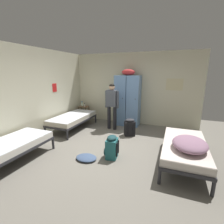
{
  "coord_description": "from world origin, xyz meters",
  "views": [
    {
      "loc": [
        1.51,
        -3.61,
        1.97
      ],
      "look_at": [
        0.0,
        0.25,
        0.95
      ],
      "focal_mm": 26.09,
      "sensor_mm": 36.0,
      "label": 1
    }
  ],
  "objects_px": {
    "locker_bank": "(128,100)",
    "bed_left_front": "(7,147)",
    "bed_right": "(184,147)",
    "backpack_teal": "(111,147)",
    "backpack_black": "(130,127)",
    "bedding_heap": "(190,144)",
    "lotion_bottle": "(84,105)",
    "person_traveler": "(112,103)",
    "clothes_pile_denim": "(86,158)",
    "shelf_unit": "(84,111)",
    "water_bottle": "(82,104)",
    "bed_left_rear": "(73,118)"
  },
  "relations": [
    {
      "from": "shelf_unit",
      "to": "backpack_black",
      "type": "distance_m",
      "value": 2.51
    },
    {
      "from": "lotion_bottle",
      "to": "bed_left_rear",
      "type": "bearing_deg",
      "value": -80.79
    },
    {
      "from": "person_traveler",
      "to": "bed_left_rear",
      "type": "bearing_deg",
      "value": -160.23
    },
    {
      "from": "clothes_pile_denim",
      "to": "water_bottle",
      "type": "bearing_deg",
      "value": 122.7
    },
    {
      "from": "person_traveler",
      "to": "backpack_teal",
      "type": "bearing_deg",
      "value": -68.9
    },
    {
      "from": "bedding_heap",
      "to": "lotion_bottle",
      "type": "height_order",
      "value": "lotion_bottle"
    },
    {
      "from": "clothes_pile_denim",
      "to": "backpack_teal",
      "type": "bearing_deg",
      "value": 30.18
    },
    {
      "from": "clothes_pile_denim",
      "to": "lotion_bottle",
      "type": "bearing_deg",
      "value": 121.05
    },
    {
      "from": "locker_bank",
      "to": "water_bottle",
      "type": "bearing_deg",
      "value": 179.17
    },
    {
      "from": "bed_left_rear",
      "to": "bed_right",
      "type": "distance_m",
      "value": 3.72
    },
    {
      "from": "shelf_unit",
      "to": "bedding_heap",
      "type": "xyz_separation_m",
      "value": [
        3.9,
        -2.47,
        0.25
      ]
    },
    {
      "from": "bed_right",
      "to": "bed_left_rear",
      "type": "bearing_deg",
      "value": 163.98
    },
    {
      "from": "lotion_bottle",
      "to": "person_traveler",
      "type": "bearing_deg",
      "value": -23.54
    },
    {
      "from": "person_traveler",
      "to": "water_bottle",
      "type": "distance_m",
      "value": 1.8
    },
    {
      "from": "shelf_unit",
      "to": "lotion_bottle",
      "type": "distance_m",
      "value": 0.3
    },
    {
      "from": "locker_bank",
      "to": "shelf_unit",
      "type": "relative_size",
      "value": 3.63
    },
    {
      "from": "bed_left_front",
      "to": "bedding_heap",
      "type": "bearing_deg",
      "value": 17.2
    },
    {
      "from": "lotion_bottle",
      "to": "water_bottle",
      "type": "bearing_deg",
      "value": 158.2
    },
    {
      "from": "locker_bank",
      "to": "bedding_heap",
      "type": "xyz_separation_m",
      "value": [
        1.98,
        -2.46,
        -0.37
      ]
    },
    {
      "from": "backpack_black",
      "to": "clothes_pile_denim",
      "type": "height_order",
      "value": "backpack_black"
    },
    {
      "from": "bed_left_rear",
      "to": "bedding_heap",
      "type": "xyz_separation_m",
      "value": [
        3.65,
        -1.32,
        0.21
      ]
    },
    {
      "from": "backpack_black",
      "to": "bedding_heap",
      "type": "bearing_deg",
      "value": -41.81
    },
    {
      "from": "bed_left_front",
      "to": "lotion_bottle",
      "type": "height_order",
      "value": "lotion_bottle"
    },
    {
      "from": "bed_right",
      "to": "backpack_black",
      "type": "xyz_separation_m",
      "value": [
        -1.54,
        1.15,
        -0.12
      ]
    },
    {
      "from": "water_bottle",
      "to": "lotion_bottle",
      "type": "bearing_deg",
      "value": -21.8
    },
    {
      "from": "bed_left_front",
      "to": "bedding_heap",
      "type": "xyz_separation_m",
      "value": [
        3.65,
        1.13,
        0.21
      ]
    },
    {
      "from": "water_bottle",
      "to": "locker_bank",
      "type": "bearing_deg",
      "value": -0.83
    },
    {
      "from": "shelf_unit",
      "to": "bed_left_rear",
      "type": "distance_m",
      "value": 1.18
    },
    {
      "from": "shelf_unit",
      "to": "lotion_bottle",
      "type": "xyz_separation_m",
      "value": [
        0.07,
        -0.04,
        0.28
      ]
    },
    {
      "from": "person_traveler",
      "to": "backpack_black",
      "type": "xyz_separation_m",
      "value": [
        0.74,
        -0.35,
        -0.69
      ]
    },
    {
      "from": "bed_left_front",
      "to": "backpack_teal",
      "type": "bearing_deg",
      "value": 27.74
    },
    {
      "from": "locker_bank",
      "to": "bed_left_front",
      "type": "relative_size",
      "value": 1.09
    },
    {
      "from": "bed_left_front",
      "to": "bed_right",
      "type": "height_order",
      "value": "same"
    },
    {
      "from": "bed_left_rear",
      "to": "bed_left_front",
      "type": "relative_size",
      "value": 1.0
    },
    {
      "from": "locker_bank",
      "to": "bedding_heap",
      "type": "relative_size",
      "value": 2.48
    },
    {
      "from": "bed_right",
      "to": "backpack_black",
      "type": "height_order",
      "value": "backpack_black"
    },
    {
      "from": "bed_right",
      "to": "backpack_teal",
      "type": "height_order",
      "value": "backpack_teal"
    },
    {
      "from": "locker_bank",
      "to": "lotion_bottle",
      "type": "distance_m",
      "value": 1.87
    },
    {
      "from": "shelf_unit",
      "to": "water_bottle",
      "type": "relative_size",
      "value": 2.87
    },
    {
      "from": "bed_left_front",
      "to": "lotion_bottle",
      "type": "distance_m",
      "value": 3.57
    },
    {
      "from": "bedding_heap",
      "to": "shelf_unit",
      "type": "bearing_deg",
      "value": 147.61
    },
    {
      "from": "water_bottle",
      "to": "backpack_black",
      "type": "xyz_separation_m",
      "value": [
        2.36,
        -1.05,
        -0.4
      ]
    },
    {
      "from": "person_traveler",
      "to": "clothes_pile_denim",
      "type": "bearing_deg",
      "value": -84.52
    },
    {
      "from": "bed_left_rear",
      "to": "water_bottle",
      "type": "bearing_deg",
      "value": 105.75
    },
    {
      "from": "locker_bank",
      "to": "bed_left_rear",
      "type": "height_order",
      "value": "locker_bank"
    },
    {
      "from": "backpack_teal",
      "to": "clothes_pile_denim",
      "type": "relative_size",
      "value": 1.11
    },
    {
      "from": "water_bottle",
      "to": "bed_left_front",
      "type": "bearing_deg",
      "value": -84.79
    },
    {
      "from": "bed_right",
      "to": "clothes_pile_denim",
      "type": "bearing_deg",
      "value": -162.36
    },
    {
      "from": "lotion_bottle",
      "to": "backpack_teal",
      "type": "height_order",
      "value": "lotion_bottle"
    },
    {
      "from": "bed_right",
      "to": "clothes_pile_denim",
      "type": "distance_m",
      "value": 2.2
    }
  ]
}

